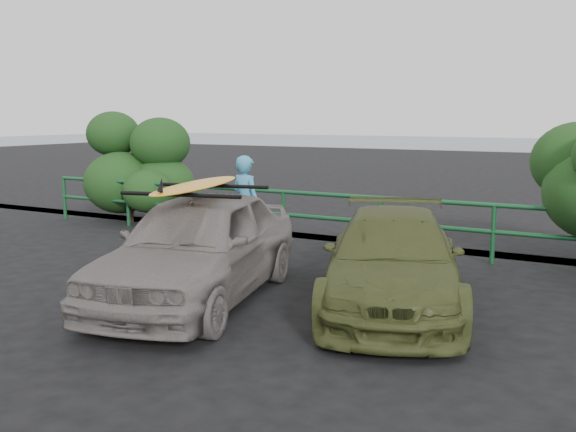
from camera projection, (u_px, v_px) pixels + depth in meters
name	position (u px, v px, depth m)	size (l,w,h in m)	color
ground	(159.00, 320.00, 7.84)	(80.00, 80.00, 0.00)	black
ocean	(575.00, 142.00, 60.02)	(200.00, 200.00, 0.00)	#555F68
guardrail	(330.00, 220.00, 12.11)	(14.00, 0.08, 1.04)	#154C27
shrub_left	(146.00, 169.00, 14.59)	(3.20, 2.40, 2.54)	#1D4118
sedan	(199.00, 246.00, 8.60)	(1.74, 4.32, 1.47)	slate
olive_vehicle	(393.00, 260.00, 8.34)	(1.72, 4.22, 1.22)	#424920
man	(246.00, 204.00, 11.67)	(0.64, 0.42, 1.77)	#3E93BB
roof_rack	(197.00, 190.00, 8.49)	(1.63, 1.14, 0.05)	black
surfboard	(197.00, 185.00, 8.48)	(0.52, 2.52, 0.07)	orange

